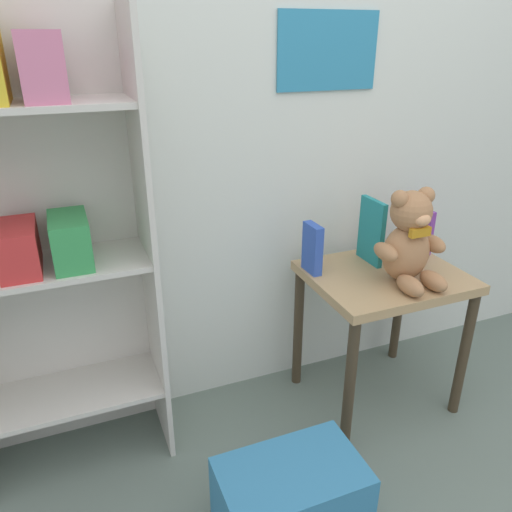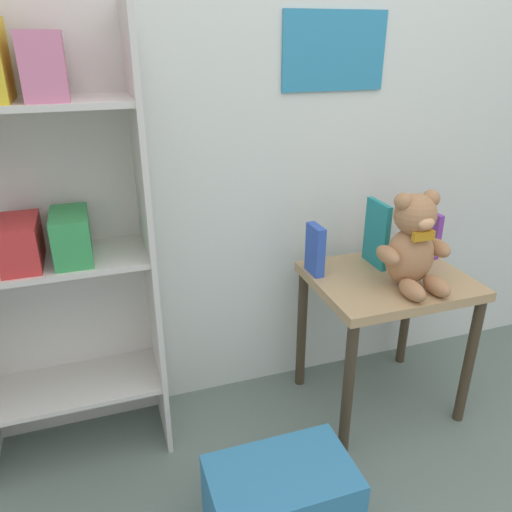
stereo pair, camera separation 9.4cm
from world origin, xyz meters
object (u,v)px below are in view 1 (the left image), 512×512
Objects in this scene: bookshelf_side at (43,232)px; book_standing_purple at (420,229)px; display_table at (383,295)px; book_standing_teal at (371,231)px; book_standing_blue at (312,248)px; storage_bin at (291,501)px; teddy_bear at (410,241)px.

bookshelf_side reaches higher than book_standing_purple.
book_standing_teal is (0.00, 0.11, 0.22)m from display_table.
book_standing_purple reaches higher than display_table.
display_table is 2.27× the size of book_standing_teal.
book_standing_blue is 1.04× the size of book_standing_purple.
storage_bin is at bearing -137.38° from book_standing_teal.
book_standing_blue is at bearing 179.39° from book_standing_purple.
book_standing_blue reaches higher than display_table.
book_standing_blue is at bearing 58.81° from storage_bin.
storage_bin is (-0.34, -0.57, -0.55)m from book_standing_blue.
display_table is 3.05× the size of book_standing_blue.
book_standing_teal is (-0.03, 0.20, -0.03)m from teddy_bear.
book_standing_teal reaches higher than storage_bin.
book_standing_teal is at bearing 97.48° from teddy_bear.
bookshelf_side is 3.53× the size of storage_bin.
book_standing_blue reaches higher than book_standing_purple.
teddy_bear reaches higher than book_standing_teal.
book_standing_purple is (0.51, 0.02, -0.00)m from book_standing_blue.
display_table is at bearing -90.70° from book_standing_teal.
bookshelf_side is at bearing 176.08° from book_standing_purple.
storage_bin is (-0.60, -0.45, -0.36)m from display_table.
display_table is 0.35m from book_standing_purple.
storage_bin is at bearing -123.00° from book_standing_blue.
book_standing_blue is at bearing -2.98° from bookshelf_side.
bookshelf_side is at bearing 168.44° from teddy_bear.
book_standing_purple is (1.43, -0.03, -0.18)m from bookshelf_side.
teddy_bear is (1.20, -0.24, -0.12)m from bookshelf_side.
teddy_bear reaches higher than display_table.
bookshelf_side is 1.23m from teddy_bear.
book_standing_purple is (0.23, 0.22, -0.07)m from teddy_bear.
book_standing_teal is 0.26m from book_standing_purple.
bookshelf_side is 1.18m from book_standing_teal.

